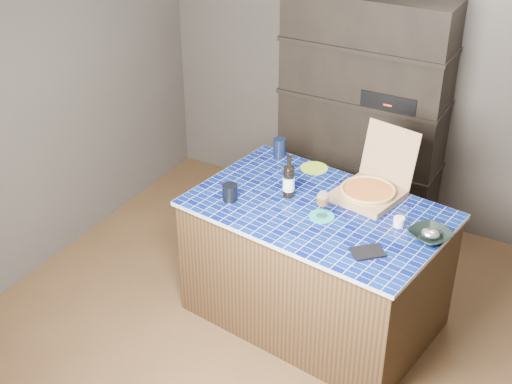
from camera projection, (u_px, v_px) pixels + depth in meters
The scene contains 14 objects.
room at pixel (265, 157), 3.94m from camera, with size 3.50×3.50×3.50m.
shelving_unit at pixel (363, 115), 5.27m from camera, with size 1.20×0.41×1.80m.
kitchen_island at pixel (315, 264), 4.48m from camera, with size 1.64×1.17×0.83m.
pizza_box at pixel (370, 189), 4.36m from camera, with size 0.45×0.51×0.40m.
mead_bottle at pixel (289, 181), 4.34m from camera, with size 0.07×0.07×0.28m.
teal_trivet at pixel (322, 216), 4.18m from camera, with size 0.15×0.15×0.01m, color teal.
wine_glass at pixel (323, 199), 4.13m from camera, with size 0.08×0.08×0.17m.
tumbler at pixel (230, 192), 4.33m from camera, with size 0.09×0.09×0.10m, color black.
dvd_case at pixel (367, 252), 3.86m from camera, with size 0.12×0.17×0.01m, color black.
bowl at pixel (430, 235), 3.97m from camera, with size 0.23×0.23×0.06m, color black.
foil_contents at pixel (430, 234), 3.96m from camera, with size 0.11×0.09×0.05m, color silver.
white_jar at pixel (399, 222), 4.09m from camera, with size 0.06×0.06×0.06m, color silver.
navy_cup at pixel (280, 148), 4.81m from camera, with size 0.08×0.08×0.13m, color black.
green_trivet at pixel (314, 168), 4.70m from camera, with size 0.18×0.18×0.01m, color #A1CC2B.
Camera 1 is at (1.64, -3.08, 3.08)m, focal length 50.00 mm.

